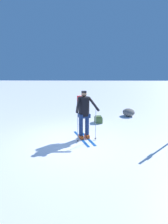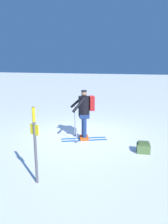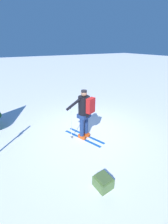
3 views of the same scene
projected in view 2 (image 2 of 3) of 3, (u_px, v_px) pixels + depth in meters
ground_plane at (79, 136)px, 8.29m from camera, size 80.00×80.00×0.00m
skier at (85, 111)px, 7.64m from camera, size 1.64×1.03×1.79m
dropped_backpack at (143, 147)px, 6.74m from camera, size 0.42×0.40×0.33m
trail_marker at (35, 139)px, 4.85m from camera, size 0.23×0.10×1.80m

